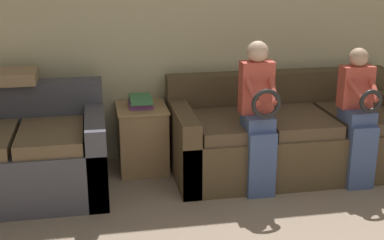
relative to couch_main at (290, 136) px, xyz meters
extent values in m
cube|color=beige|center=(-0.47, 0.56, 0.96)|extent=(7.42, 0.06, 2.55)
cube|color=brown|center=(0.00, -0.04, -0.09)|extent=(2.19, 1.00, 0.45)
cube|color=brown|center=(0.00, 0.36, 0.33)|extent=(2.19, 0.20, 0.40)
cube|color=brown|center=(-1.02, -0.04, 0.01)|extent=(0.16, 1.00, 0.65)
cube|color=brown|center=(-0.62, -0.14, 0.19)|extent=(0.59, 0.76, 0.11)
cube|color=brown|center=(0.00, -0.14, 0.19)|extent=(0.59, 0.76, 0.11)
cube|color=brown|center=(0.62, -0.14, 0.19)|extent=(0.59, 0.76, 0.11)
cube|color=#4C4C56|center=(-2.39, -0.13, -0.08)|extent=(1.41, 0.98, 0.47)
cube|color=#4C4C56|center=(-2.39, 0.27, 0.36)|extent=(1.41, 0.20, 0.40)
cube|color=#4C4C56|center=(-1.77, -0.13, 0.02)|extent=(0.16, 0.98, 0.67)
cube|color=brown|center=(-2.12, -0.23, 0.21)|extent=(0.51, 0.74, 0.11)
cube|color=#475B8E|center=(-0.44, -0.54, -0.04)|extent=(0.23, 0.10, 0.56)
cube|color=#475B8E|center=(-0.44, -0.40, 0.30)|extent=(0.23, 0.28, 0.11)
cube|color=#C64C3D|center=(-0.44, -0.33, 0.57)|extent=(0.27, 0.14, 0.43)
sphere|color=#DBB293|center=(-0.44, -0.33, 0.87)|extent=(0.18, 0.18, 0.18)
torus|color=black|center=(-0.44, -0.60, 0.50)|extent=(0.24, 0.04, 0.24)
cylinder|color=#C64C3D|center=(-0.53, -0.46, 0.60)|extent=(0.09, 0.31, 0.24)
cylinder|color=#C64C3D|center=(-0.35, -0.46, 0.60)|extent=(0.09, 0.31, 0.24)
cube|color=#475B8E|center=(0.44, -0.54, -0.04)|extent=(0.24, 0.10, 0.56)
cube|color=#475B8E|center=(0.44, -0.40, 0.30)|extent=(0.24, 0.28, 0.11)
cube|color=#C64C3D|center=(0.44, -0.33, 0.53)|extent=(0.28, 0.14, 0.36)
sphere|color=tan|center=(0.44, -0.33, 0.79)|extent=(0.16, 0.16, 0.16)
torus|color=black|center=(0.44, -0.60, 0.48)|extent=(0.20, 0.04, 0.20)
cylinder|color=#C64C3D|center=(0.36, -0.46, 0.56)|extent=(0.11, 0.31, 0.21)
cylinder|color=#C64C3D|center=(0.53, -0.46, 0.56)|extent=(0.11, 0.31, 0.21)
cube|color=#9E7A51|center=(-1.34, 0.24, -0.01)|extent=(0.44, 0.51, 0.60)
cube|color=tan|center=(-1.34, 0.24, 0.28)|extent=(0.46, 0.53, 0.02)
cube|color=#7A4284|center=(-1.35, 0.24, 0.31)|extent=(0.21, 0.23, 0.05)
cube|color=#3D8451|center=(-1.35, 0.24, 0.36)|extent=(0.20, 0.29, 0.05)
cube|color=#A38460|center=(-2.43, 0.27, 0.61)|extent=(0.38, 0.38, 0.10)
camera|label=1|loc=(-1.75, -4.42, 1.66)|focal=50.00mm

